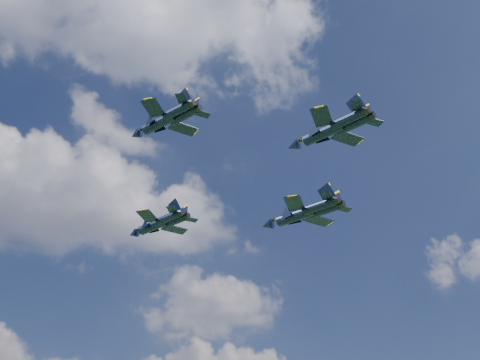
% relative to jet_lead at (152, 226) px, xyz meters
% --- Properties ---
extents(jet_lead, '(12.53, 13.68, 3.58)m').
position_rel_jet_lead_xyz_m(jet_lead, '(0.00, 0.00, 0.00)').
color(jet_lead, black).
extents(jet_left, '(11.69, 12.48, 3.29)m').
position_rel_jet_lead_xyz_m(jet_left, '(-1.09, -26.60, 3.47)').
color(jet_left, black).
extents(jet_right, '(15.53, 16.50, 4.36)m').
position_rel_jet_lead_xyz_m(jet_right, '(25.87, -2.57, 3.26)').
color(jet_right, black).
extents(jet_slot, '(12.47, 14.01, 3.62)m').
position_rel_jet_lead_xyz_m(jet_slot, '(22.56, -30.21, 2.28)').
color(jet_slot, black).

